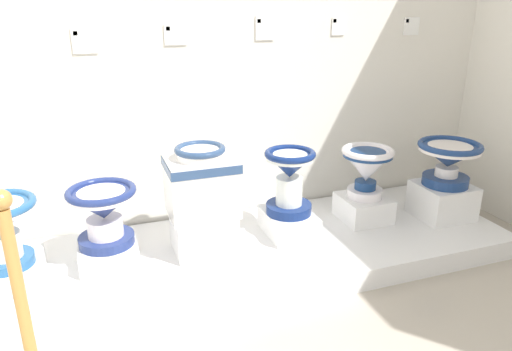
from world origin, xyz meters
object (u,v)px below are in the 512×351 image
(plinth_block_pale_glazed, at_px, (288,223))
(plinth_block_rightmost, at_px, (442,200))
(antique_toilet_leftmost, at_px, (201,180))
(info_placard_third, at_px, (175,35))
(antique_toilet_pale_glazed, at_px, (290,174))
(antique_toilet_rightmost, at_px, (448,157))
(plinth_block_leftmost, at_px, (203,231))
(plinth_block_broad_patterned, at_px, (363,208))
(antique_toilet_central_ornate, at_px, (103,208))
(info_placard_second, at_px, (84,41))
(plinth_block_tall_cobalt, at_px, (10,273))
(antique_toilet_broad_patterned, at_px, (367,166))
(info_placard_fourth, at_px, (265,28))
(info_placard_fifth, at_px, (338,26))
(info_placard_sixth, at_px, (411,26))
(plinth_block_central_ornate, at_px, (108,253))

(plinth_block_pale_glazed, bearing_deg, plinth_block_rightmost, -6.12)
(antique_toilet_leftmost, relative_size, info_placard_third, 2.99)
(antique_toilet_pale_glazed, bearing_deg, antique_toilet_rightmost, -6.12)
(plinth_block_rightmost, relative_size, antique_toilet_rightmost, 0.85)
(plinth_block_leftmost, xyz_separation_m, antique_toilet_rightmost, (1.67, -0.09, 0.31))
(plinth_block_broad_patterned, bearing_deg, info_placard_third, 158.69)
(antique_toilet_central_ornate, height_order, info_placard_second, info_placard_second)
(plinth_block_leftmost, height_order, antique_toilet_leftmost, antique_toilet_leftmost)
(plinth_block_rightmost, height_order, antique_toilet_rightmost, antique_toilet_rightmost)
(plinth_block_tall_cobalt, xyz_separation_m, antique_toilet_pale_glazed, (1.63, 0.02, 0.35))
(antique_toilet_pale_glazed, distance_m, plinth_block_rightmost, 1.15)
(antique_toilet_leftmost, distance_m, antique_toilet_broad_patterned, 1.14)
(antique_toilet_central_ornate, bearing_deg, antique_toilet_leftmost, -2.02)
(plinth_block_leftmost, distance_m, plinth_block_broad_patterned, 1.13)
(antique_toilet_pale_glazed, height_order, info_placard_fourth, info_placard_fourth)
(plinth_block_pale_glazed, bearing_deg, antique_toilet_central_ornate, -179.60)
(antique_toilet_central_ornate, bearing_deg, plinth_block_rightmost, -2.85)
(antique_toilet_central_ornate, bearing_deg, plinth_block_pale_glazed, 0.40)
(info_placard_fifth, distance_m, info_placard_sixth, 0.60)
(plinth_block_pale_glazed, xyz_separation_m, info_placard_fourth, (0.01, 0.47, 1.18))
(plinth_block_central_ornate, height_order, plinth_block_rightmost, plinth_block_rightmost)
(antique_toilet_leftmost, bearing_deg, info_placard_third, 91.45)
(antique_toilet_pale_glazed, bearing_deg, antique_toilet_central_ornate, -179.60)
(antique_toilet_leftmost, distance_m, plinth_block_pale_glazed, 0.68)
(plinth_block_central_ornate, height_order, plinth_block_pale_glazed, plinth_block_pale_glazed)
(info_placard_fourth, height_order, info_placard_fifth, info_placard_fourth)
(antique_toilet_broad_patterned, relative_size, plinth_block_rightmost, 0.98)
(plinth_block_leftmost, distance_m, info_placard_third, 1.21)
(antique_toilet_central_ornate, distance_m, info_placard_sixth, 2.47)
(antique_toilet_rightmost, bearing_deg, info_placard_fifth, 133.88)
(plinth_block_leftmost, relative_size, antique_toilet_leftmost, 0.87)
(plinth_block_tall_cobalt, relative_size, info_placard_fourth, 2.49)
(plinth_block_central_ornate, xyz_separation_m, info_placard_sixth, (2.25, 0.48, 1.18))
(plinth_block_tall_cobalt, distance_m, antique_toilet_rightmost, 2.76)
(plinth_block_rightmost, height_order, info_placard_fifth, info_placard_fifth)
(antique_toilet_broad_patterned, bearing_deg, info_placard_fourth, 141.49)
(antique_toilet_pale_glazed, relative_size, info_placard_second, 2.88)
(antique_toilet_rightmost, relative_size, info_placard_fifth, 3.52)
(info_placard_second, height_order, info_placard_sixth, info_placard_sixth)
(antique_toilet_broad_patterned, height_order, info_placard_fifth, info_placard_fifth)
(info_placard_second, relative_size, info_placard_third, 1.05)
(plinth_block_pale_glazed, relative_size, plinth_block_broad_patterned, 1.18)
(plinth_block_rightmost, distance_m, info_placard_second, 2.53)
(plinth_block_central_ornate, bearing_deg, plinth_block_tall_cobalt, -178.11)
(plinth_block_rightmost, height_order, info_placard_third, info_placard_third)
(plinth_block_rightmost, bearing_deg, info_placard_third, 160.79)
(info_placard_sixth, bearing_deg, plinth_block_leftmost, -163.77)
(antique_toilet_leftmost, bearing_deg, info_placard_fourth, 40.92)
(plinth_block_rightmost, bearing_deg, info_placard_fourth, 151.92)
(antique_toilet_broad_patterned, distance_m, info_placard_second, 1.91)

